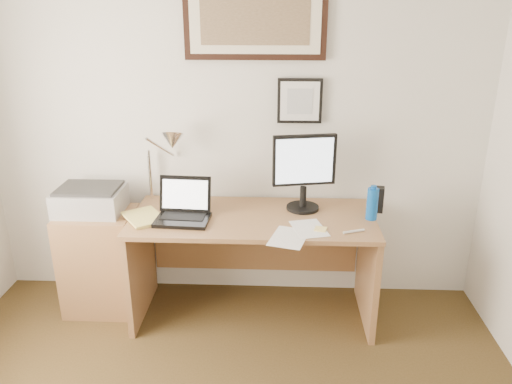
# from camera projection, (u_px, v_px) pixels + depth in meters

# --- Properties ---
(wall_back) EXTENTS (3.50, 0.02, 2.50)m
(wall_back) POSITION_uv_depth(u_px,v_px,m) (234.00, 129.00, 3.45)
(wall_back) COLOR silver
(wall_back) RESTS_ON ground
(side_cabinet) EXTENTS (0.50, 0.40, 0.73)m
(side_cabinet) POSITION_uv_depth(u_px,v_px,m) (102.00, 261.00, 3.51)
(side_cabinet) COLOR olive
(side_cabinet) RESTS_ON floor
(water_bottle) EXTENTS (0.07, 0.07, 0.21)m
(water_bottle) POSITION_uv_depth(u_px,v_px,m) (372.00, 204.00, 3.20)
(water_bottle) COLOR #0D51AD
(water_bottle) RESTS_ON desk
(bottle_cap) EXTENTS (0.04, 0.04, 0.02)m
(bottle_cap) POSITION_uv_depth(u_px,v_px,m) (374.00, 187.00, 3.16)
(bottle_cap) COLOR #0D51AD
(bottle_cap) RESTS_ON water_bottle
(speaker) EXTENTS (0.09, 0.08, 0.17)m
(speaker) POSITION_uv_depth(u_px,v_px,m) (378.00, 199.00, 3.33)
(speaker) COLOR black
(speaker) RESTS_ON desk
(paper_sheet_a) EXTENTS (0.27, 0.33, 0.00)m
(paper_sheet_a) POSITION_uv_depth(u_px,v_px,m) (289.00, 237.00, 2.98)
(paper_sheet_a) COLOR white
(paper_sheet_a) RESTS_ON desk
(paper_sheet_b) EXTENTS (0.25, 0.31, 0.00)m
(paper_sheet_b) POSITION_uv_depth(u_px,v_px,m) (309.00, 229.00, 3.09)
(paper_sheet_b) COLOR white
(paper_sheet_b) RESTS_ON desk
(sticky_pad) EXTENTS (0.09, 0.09, 0.01)m
(sticky_pad) POSITION_uv_depth(u_px,v_px,m) (321.00, 229.00, 3.08)
(sticky_pad) COLOR #FFE378
(sticky_pad) RESTS_ON desk
(marker_pen) EXTENTS (0.14, 0.06, 0.02)m
(marker_pen) POSITION_uv_depth(u_px,v_px,m) (354.00, 231.00, 3.04)
(marker_pen) COLOR white
(marker_pen) RESTS_ON desk
(book) EXTENTS (0.34, 0.36, 0.02)m
(book) POSITION_uv_depth(u_px,v_px,m) (128.00, 221.00, 3.18)
(book) COLOR #DDCE68
(book) RESTS_ON desk
(desk) EXTENTS (1.60, 0.70, 0.75)m
(desk) POSITION_uv_depth(u_px,v_px,m) (253.00, 243.00, 3.44)
(desk) COLOR olive
(desk) RESTS_ON floor
(laptop) EXTENTS (0.35, 0.31, 0.26)m
(laptop) POSITION_uv_depth(u_px,v_px,m) (183.00, 210.00, 3.22)
(laptop) COLOR black
(laptop) RESTS_ON desk
(lcd_monitor) EXTENTS (0.42, 0.22, 0.52)m
(lcd_monitor) POSITION_uv_depth(u_px,v_px,m) (304.00, 169.00, 3.29)
(lcd_monitor) COLOR black
(lcd_monitor) RESTS_ON desk
(printer) EXTENTS (0.44, 0.34, 0.18)m
(printer) POSITION_uv_depth(u_px,v_px,m) (90.00, 199.00, 3.38)
(printer) COLOR #9E9EA0
(printer) RESTS_ON side_cabinet
(desk_lamp) EXTENTS (0.29, 0.27, 0.53)m
(desk_lamp) POSITION_uv_depth(u_px,v_px,m) (170.00, 144.00, 3.32)
(desk_lamp) COLOR silver
(desk_lamp) RESTS_ON desk
(picture_large) EXTENTS (0.92, 0.04, 0.47)m
(picture_large) POSITION_uv_depth(u_px,v_px,m) (255.00, 22.00, 3.18)
(picture_large) COLOR black
(picture_large) RESTS_ON wall_back
(picture_small) EXTENTS (0.30, 0.03, 0.30)m
(picture_small) POSITION_uv_depth(u_px,v_px,m) (300.00, 101.00, 3.34)
(picture_small) COLOR black
(picture_small) RESTS_ON wall_back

